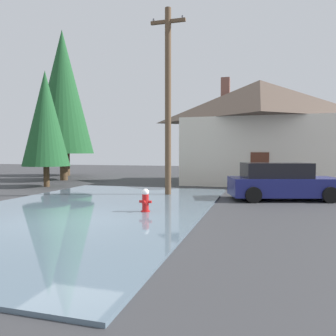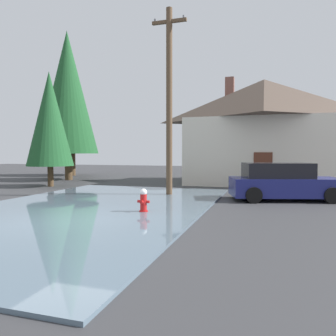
{
  "view_description": "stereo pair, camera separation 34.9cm",
  "coord_description": "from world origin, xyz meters",
  "px_view_note": "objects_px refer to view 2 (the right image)",
  "views": [
    {
      "loc": [
        5.2,
        -7.88,
        1.96
      ],
      "look_at": [
        1.76,
        4.44,
        1.37
      ],
      "focal_mm": 34.71,
      "sensor_mm": 36.0,
      "label": 1
    },
    {
      "loc": [
        5.53,
        -7.79,
        1.96
      ],
      "look_at": [
        1.76,
        4.44,
        1.37
      ],
      "focal_mm": 34.71,
      "sensor_mm": 36.0,
      "label": 2
    }
  ],
  "objects_px": {
    "pine_tree_tall_left": "(68,93)",
    "house": "(263,130)",
    "pine_tree_short_left": "(50,119)",
    "parked_car": "(283,182)",
    "utility_pole": "(169,99)",
    "pine_tree_mid_left": "(71,103)",
    "fire_hydrant": "(143,201)"
  },
  "relations": [
    {
      "from": "pine_tree_tall_left",
      "to": "house",
      "type": "bearing_deg",
      "value": 7.04
    },
    {
      "from": "pine_tree_tall_left",
      "to": "pine_tree_mid_left",
      "type": "xyz_separation_m",
      "value": [
        -2.51,
        4.24,
        0.04
      ]
    },
    {
      "from": "house",
      "to": "pine_tree_mid_left",
      "type": "bearing_deg",
      "value": 170.92
    },
    {
      "from": "house",
      "to": "parked_car",
      "type": "bearing_deg",
      "value": -83.37
    },
    {
      "from": "pine_tree_mid_left",
      "to": "pine_tree_short_left",
      "type": "height_order",
      "value": "pine_tree_mid_left"
    },
    {
      "from": "utility_pole",
      "to": "parked_car",
      "type": "height_order",
      "value": "utility_pole"
    },
    {
      "from": "parked_car",
      "to": "pine_tree_short_left",
      "type": "xyz_separation_m",
      "value": [
        -12.8,
        1.92,
        3.2
      ]
    },
    {
      "from": "house",
      "to": "pine_tree_mid_left",
      "type": "relative_size",
      "value": 0.94
    },
    {
      "from": "fire_hydrant",
      "to": "parked_car",
      "type": "relative_size",
      "value": 0.17
    },
    {
      "from": "house",
      "to": "pine_tree_mid_left",
      "type": "xyz_separation_m",
      "value": [
        -16.05,
        2.56,
        2.85
      ]
    },
    {
      "from": "fire_hydrant",
      "to": "parked_car",
      "type": "height_order",
      "value": "parked_car"
    },
    {
      "from": "fire_hydrant",
      "to": "pine_tree_tall_left",
      "type": "relative_size",
      "value": 0.08
    },
    {
      "from": "parked_car",
      "to": "pine_tree_short_left",
      "type": "distance_m",
      "value": 13.33
    },
    {
      "from": "parked_car",
      "to": "pine_tree_short_left",
      "type": "bearing_deg",
      "value": 171.45
    },
    {
      "from": "house",
      "to": "pine_tree_mid_left",
      "type": "distance_m",
      "value": 16.5
    },
    {
      "from": "utility_pole",
      "to": "pine_tree_mid_left",
      "type": "distance_m",
      "value": 16.06
    },
    {
      "from": "house",
      "to": "pine_tree_tall_left",
      "type": "relative_size",
      "value": 0.94
    },
    {
      "from": "fire_hydrant",
      "to": "pine_tree_short_left",
      "type": "relative_size",
      "value": 0.12
    },
    {
      "from": "house",
      "to": "pine_tree_tall_left",
      "type": "bearing_deg",
      "value": -172.96
    },
    {
      "from": "pine_tree_short_left",
      "to": "parked_car",
      "type": "bearing_deg",
      "value": -8.55
    },
    {
      "from": "fire_hydrant",
      "to": "house",
      "type": "relative_size",
      "value": 0.08
    },
    {
      "from": "utility_pole",
      "to": "house",
      "type": "bearing_deg",
      "value": 63.06
    },
    {
      "from": "utility_pole",
      "to": "parked_car",
      "type": "relative_size",
      "value": 1.78
    },
    {
      "from": "pine_tree_tall_left",
      "to": "pine_tree_short_left",
      "type": "height_order",
      "value": "pine_tree_tall_left"
    },
    {
      "from": "pine_tree_short_left",
      "to": "pine_tree_tall_left",
      "type": "bearing_deg",
      "value": 111.25
    },
    {
      "from": "pine_tree_tall_left",
      "to": "fire_hydrant",
      "type": "bearing_deg",
      "value": -46.76
    },
    {
      "from": "utility_pole",
      "to": "pine_tree_tall_left",
      "type": "distance_m",
      "value": 11.54
    },
    {
      "from": "house",
      "to": "pine_tree_tall_left",
      "type": "distance_m",
      "value": 13.93
    },
    {
      "from": "pine_tree_tall_left",
      "to": "pine_tree_short_left",
      "type": "relative_size",
      "value": 1.6
    },
    {
      "from": "pine_tree_mid_left",
      "to": "pine_tree_short_left",
      "type": "distance_m",
      "value": 9.76
    },
    {
      "from": "house",
      "to": "pine_tree_short_left",
      "type": "xyz_separation_m",
      "value": [
        -11.89,
        -5.93,
        0.46
      ]
    },
    {
      "from": "parked_car",
      "to": "pine_tree_tall_left",
      "type": "bearing_deg",
      "value": 156.85
    }
  ]
}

